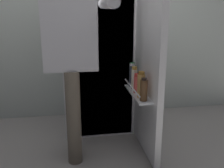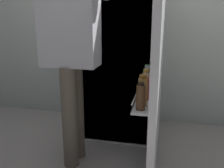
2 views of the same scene
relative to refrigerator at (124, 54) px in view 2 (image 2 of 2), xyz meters
The scene contains 4 objects.
ground_plane 0.95m from the refrigerator, 93.08° to the right, with size 6.97×6.97×0.00m, color gray.
kitchen_wall 0.61m from the refrigerator, 93.76° to the left, with size 4.40×0.10×2.48m, color beige.
refrigerator is the anchor object (origin of this frame).
person 0.69m from the refrigerator, 115.30° to the right, with size 0.52×0.73×1.61m.
Camera 2 is at (0.46, -1.89, 1.20)m, focal length 41.55 mm.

